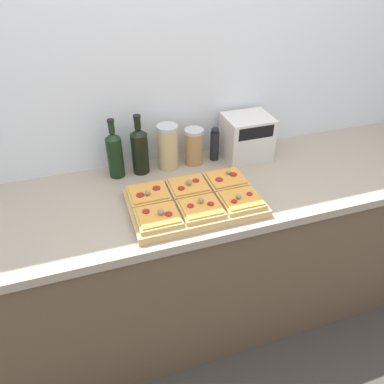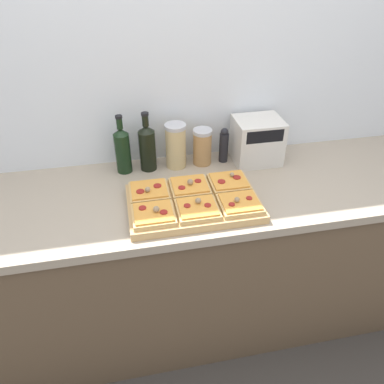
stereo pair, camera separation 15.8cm
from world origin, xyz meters
The scene contains 16 objects.
ground_plane centered at (0.00, 0.00, 0.00)m, with size 12.00×12.00×0.00m, color #3D3833.
wall_back centered at (0.00, 0.67, 1.25)m, with size 6.00×0.06×2.50m.
kitchen_counter centered at (0.00, 0.32, 0.45)m, with size 2.63×0.67×0.89m.
cutting_board centered at (-0.02, 0.20, 0.91)m, with size 0.55×0.35×0.04m, color tan.
pizza_slice_back_left centered at (-0.20, 0.28, 0.94)m, with size 0.17×0.15×0.05m.
pizza_slice_back_center centered at (-0.02, 0.28, 0.94)m, with size 0.17×0.15×0.05m.
pizza_slice_back_right centered at (0.16, 0.28, 0.94)m, with size 0.17×0.15×0.05m.
pizza_slice_front_left centered at (-0.20, 0.12, 0.94)m, with size 0.17×0.15×0.05m.
pizza_slice_front_center centered at (-0.02, 0.12, 0.94)m, with size 0.17×0.15×0.05m.
pizza_slice_front_right centered at (0.16, 0.12, 0.94)m, with size 0.17×0.15×0.05m.
olive_oil_bottle centered at (-0.29, 0.55, 1.01)m, with size 0.07×0.07×0.29m.
wine_bottle centered at (-0.17, 0.55, 1.01)m, with size 0.08×0.08×0.29m.
grain_jar_tall centered at (-0.04, 0.55, 1.00)m, with size 0.10×0.10×0.22m.
grain_jar_short centered at (0.10, 0.55, 0.98)m, with size 0.09×0.09×0.18m.
pepper_mill centered at (0.21, 0.55, 0.98)m, with size 0.04×0.04×0.18m.
toaster_oven centered at (0.37, 0.52, 1.00)m, with size 0.25×0.19×0.22m.
Camera 1 is at (-0.43, -1.01, 1.85)m, focal length 35.00 mm.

